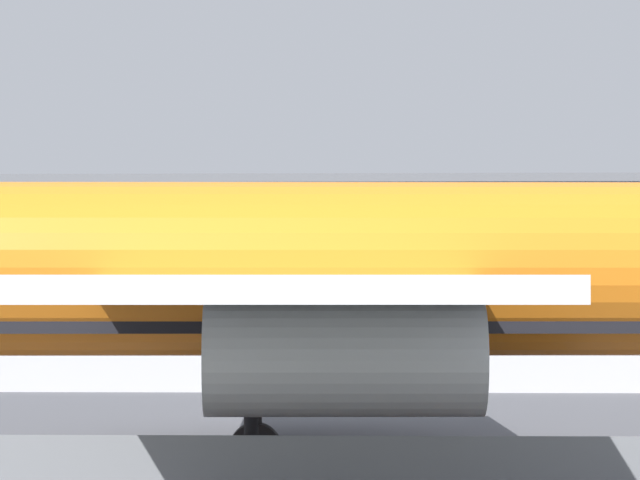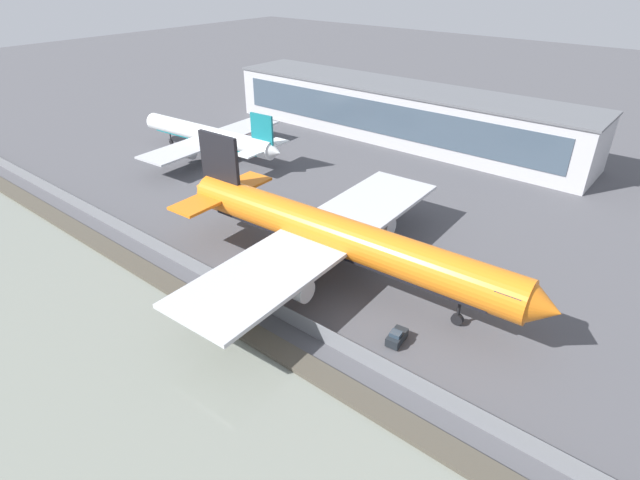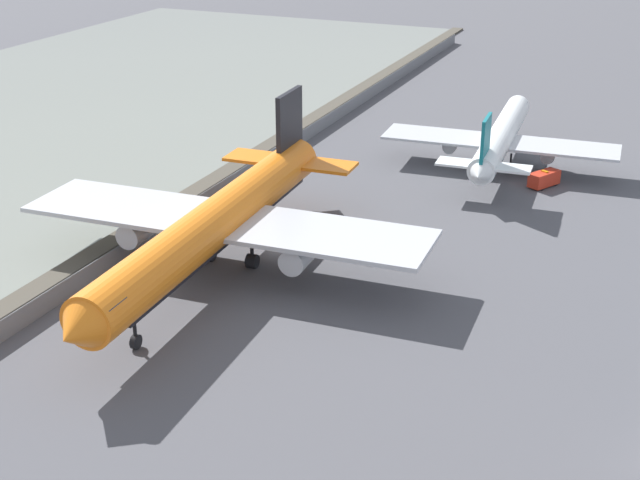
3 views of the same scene
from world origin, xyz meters
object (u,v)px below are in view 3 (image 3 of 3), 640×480
object	(u,v)px
cargo_jet_orange	(218,222)
passenger_jet_white_teal	(501,138)
ops_van	(545,178)
baggage_tug	(97,310)

from	to	relation	value
cargo_jet_orange	passenger_jet_white_teal	world-z (taller)	cargo_jet_orange
cargo_jet_orange	ops_van	world-z (taller)	cargo_jet_orange
cargo_jet_orange	ops_van	size ratio (longest dim) A/B	10.46
cargo_jet_orange	ops_van	bearing A→B (deg)	146.83
cargo_jet_orange	baggage_tug	size ratio (longest dim) A/B	17.35
passenger_jet_white_teal	ops_van	xyz separation A→B (m)	(6.77, 8.41, -3.42)
passenger_jet_white_teal	baggage_tug	distance (m)	72.85
baggage_tug	cargo_jet_orange	bearing A→B (deg)	155.31
baggage_tug	ops_van	size ratio (longest dim) A/B	0.60
cargo_jet_orange	passenger_jet_white_teal	distance (m)	56.47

